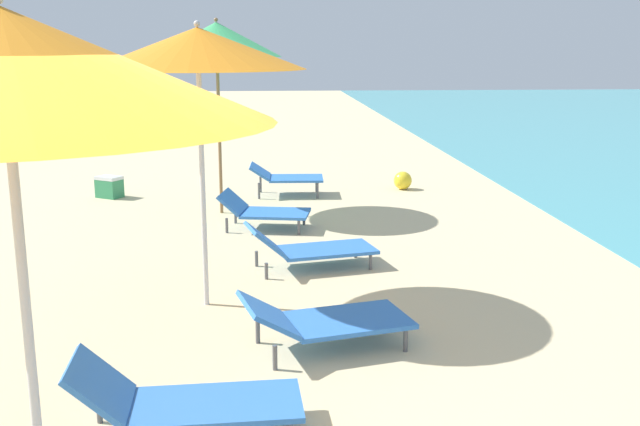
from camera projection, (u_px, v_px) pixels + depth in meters
umbrella_nearest at (3, 66)px, 3.32m from camera, size 2.47×2.47×2.77m
lounger_nearest_shoreside at (182, 399)px, 4.86m from camera, size 1.53×0.65×0.57m
umbrella_second at (197, 49)px, 6.85m from camera, size 2.03×2.03×2.77m
lounger_second_shoreside at (309, 247)px, 8.55m from camera, size 1.58×0.93×0.55m
lounger_second_inland at (325, 319)px, 6.27m from camera, size 1.55×1.01×0.49m
umbrella_farthest at (217, 40)px, 10.88m from camera, size 1.93×1.93×2.94m
lounger_farthest_shoreside at (286, 177)px, 12.73m from camera, size 1.28×0.74×0.55m
lounger_farthest_inland at (263, 210)px, 10.41m from camera, size 1.34×0.88×0.53m
beach_ball at (403, 181)px, 13.30m from camera, size 0.33×0.33×0.33m
cooler_box at (109, 187)px, 12.58m from camera, size 0.51×0.46×0.37m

